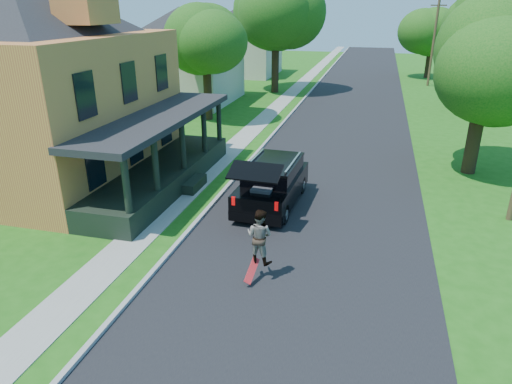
# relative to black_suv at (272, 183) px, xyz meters

# --- Properties ---
(ground) EXTENTS (140.00, 140.00, 0.00)m
(ground) POSITION_rel_black_suv_xyz_m (1.80, -5.25, -0.89)
(ground) COLOR #1C5B12
(ground) RESTS_ON ground
(street) EXTENTS (8.00, 120.00, 0.02)m
(street) POSITION_rel_black_suv_xyz_m (1.80, 14.75, -0.89)
(street) COLOR black
(street) RESTS_ON ground
(curb) EXTENTS (0.15, 120.00, 0.12)m
(curb) POSITION_rel_black_suv_xyz_m (-2.25, 14.75, -0.89)
(curb) COLOR #999894
(curb) RESTS_ON ground
(sidewalk) EXTENTS (1.30, 120.00, 0.03)m
(sidewalk) POSITION_rel_black_suv_xyz_m (-3.80, 14.75, -0.89)
(sidewalk) COLOR gray
(sidewalk) RESTS_ON ground
(front_walk) EXTENTS (6.50, 1.20, 0.03)m
(front_walk) POSITION_rel_black_suv_xyz_m (-7.70, 0.75, -0.89)
(front_walk) COLOR gray
(front_walk) RESTS_ON ground
(main_house) EXTENTS (15.56, 15.56, 10.10)m
(main_house) POSITION_rel_black_suv_xyz_m (-11.00, 0.75, 4.03)
(main_house) COLOR gold
(main_house) RESTS_ON ground
(neighbor_house_mid) EXTENTS (12.78, 12.78, 8.30)m
(neighbor_house_mid) POSITION_rel_black_suv_xyz_m (-11.70, 18.75, 3.30)
(neighbor_house_mid) COLOR beige
(neighbor_house_mid) RESTS_ON ground
(neighbor_house_far) EXTENTS (12.78, 12.78, 8.30)m
(neighbor_house_far) POSITION_rel_black_suv_xyz_m (-11.70, 34.75, 3.30)
(neighbor_house_far) COLOR beige
(neighbor_house_far) RESTS_ON ground
(black_suv) EXTENTS (2.12, 5.09, 2.34)m
(black_suv) POSITION_rel_black_suv_xyz_m (0.00, 0.00, 0.00)
(black_suv) COLOR black
(black_suv) RESTS_ON ground
(skateboarder) EXTENTS (0.91, 0.78, 1.61)m
(skateboarder) POSITION_rel_black_suv_xyz_m (0.80, -5.12, 0.42)
(skateboarder) COLOR black
(skateboarder) RESTS_ON ground
(skateboard) EXTENTS (0.28, 0.74, 0.57)m
(skateboard) POSITION_rel_black_suv_xyz_m (0.67, -5.48, -0.53)
(skateboard) COLOR red
(skateboard) RESTS_ON ground
(tree_left_mid) EXTENTS (6.39, 6.53, 8.28)m
(tree_left_mid) POSITION_rel_black_suv_xyz_m (-7.51, 13.15, 4.47)
(tree_left_mid) COLOR black
(tree_left_mid) RESTS_ON ground
(tree_left_far) EXTENTS (7.67, 7.68, 10.82)m
(tree_left_far) POSITION_rel_black_suv_xyz_m (-5.42, 24.64, 6.11)
(tree_left_far) COLOR black
(tree_left_far) RESTS_ON ground
(tree_right_near) EXTENTS (6.34, 6.48, 8.05)m
(tree_right_near) POSITION_rel_black_suv_xyz_m (8.06, 6.07, 4.24)
(tree_right_near) COLOR black
(tree_right_near) RESTS_ON ground
(tree_right_mid) EXTENTS (5.83, 5.64, 9.30)m
(tree_right_mid) POSITION_rel_black_suv_xyz_m (10.63, 20.82, 5.31)
(tree_right_mid) COLOR black
(tree_right_mid) RESTS_ON ground
(tree_right_far) EXTENTS (6.11, 6.23, 7.77)m
(tree_right_far) POSITION_rel_black_suv_xyz_m (8.58, 37.51, 4.07)
(tree_right_far) COLOR black
(tree_right_far) RESTS_ON ground
(utility_pole_far) EXTENTS (1.44, 0.37, 7.82)m
(utility_pole_far) POSITION_rel_black_suv_xyz_m (8.30, 31.81, 3.14)
(utility_pole_far) COLOR #513A25
(utility_pole_far) RESTS_ON ground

